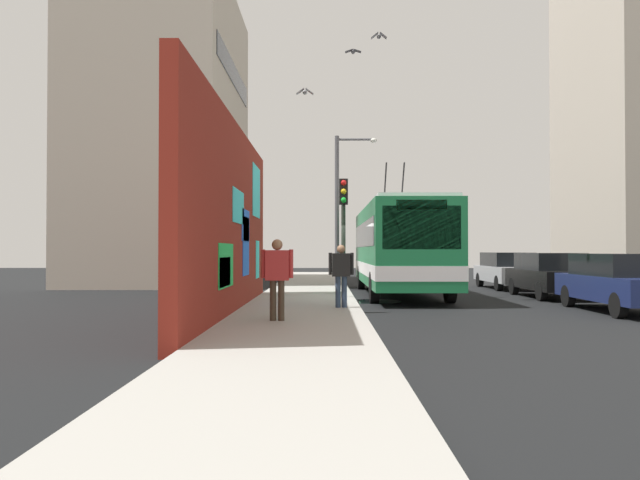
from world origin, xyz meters
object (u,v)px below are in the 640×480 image
(parked_car_silver, at_px, (507,270))
(pedestrian_near_wall, at_px, (277,272))
(parked_car_navy, at_px, (619,281))
(pedestrian_at_curb, at_px, (341,271))
(traffic_light, at_px, (343,217))
(street_lamp, at_px, (342,199))
(parked_car_black, at_px, (550,274))
(city_bus, at_px, (399,245))

(parked_car_silver, distance_m, pedestrian_near_wall, 16.67)
(parked_car_navy, distance_m, pedestrian_at_curb, 7.54)
(parked_car_silver, xyz_separation_m, pedestrian_at_curb, (-10.85, 7.52, 0.29))
(parked_car_silver, bearing_deg, pedestrian_near_wall, 147.35)
(traffic_light, relative_size, street_lamp, 0.61)
(parked_car_black, relative_size, pedestrian_at_curb, 2.79)
(parked_car_silver, bearing_deg, parked_car_black, 180.00)
(city_bus, xyz_separation_m, pedestrian_at_curb, (-6.84, 2.32, -0.73))
(city_bus, xyz_separation_m, traffic_light, (-3.01, 2.15, 0.92))
(parked_car_black, distance_m, pedestrian_at_curb, 9.39)
(parked_car_navy, height_order, pedestrian_near_wall, pedestrian_near_wall)
(parked_car_silver, height_order, traffic_light, traffic_light)
(city_bus, relative_size, street_lamp, 1.79)
(pedestrian_at_curb, distance_m, traffic_light, 4.18)
(parked_car_black, height_order, traffic_light, traffic_light)
(parked_car_navy, xyz_separation_m, pedestrian_near_wall, (-3.53, 8.99, 0.36))
(parked_car_navy, distance_m, traffic_light, 8.36)
(traffic_light, bearing_deg, parked_car_navy, -115.36)
(parked_car_navy, height_order, pedestrian_at_curb, pedestrian_at_curb)
(pedestrian_at_curb, distance_m, street_lamp, 10.18)
(parked_car_navy, height_order, parked_car_black, same)
(parked_car_black, bearing_deg, parked_car_silver, -0.00)
(parked_car_silver, bearing_deg, traffic_light, 133.67)
(street_lamp, bearing_deg, traffic_light, 179.01)
(parked_car_black, xyz_separation_m, street_lamp, (4.20, 7.25, 2.98))
(city_bus, xyz_separation_m, parked_car_navy, (-6.49, -5.20, -1.02))
(parked_car_navy, relative_size, pedestrian_at_curb, 2.92)
(parked_car_navy, relative_size, parked_car_silver, 1.01)
(city_bus, distance_m, traffic_light, 3.81)
(parked_car_navy, bearing_deg, parked_car_black, 0.00)
(city_bus, height_order, traffic_light, city_bus)
(street_lamp, bearing_deg, parked_car_silver, -81.84)
(city_bus, bearing_deg, parked_car_silver, -52.37)
(parked_car_silver, distance_m, street_lamp, 7.90)
(street_lamp, bearing_deg, parked_car_black, -120.12)
(parked_car_black, distance_m, street_lamp, 8.89)
(parked_car_silver, xyz_separation_m, traffic_light, (-7.02, 7.35, 1.94))
(parked_car_navy, bearing_deg, city_bus, 38.70)
(parked_car_navy, height_order, parked_car_silver, same)
(parked_car_black, xyz_separation_m, pedestrian_at_curb, (-5.61, 7.52, 0.29))
(pedestrian_at_curb, height_order, traffic_light, traffic_light)
(parked_car_black, relative_size, traffic_light, 1.20)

